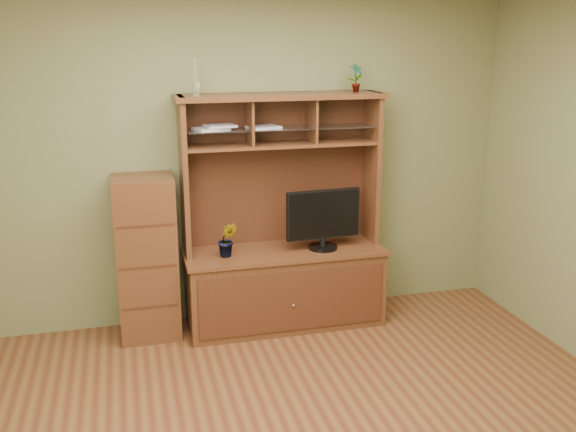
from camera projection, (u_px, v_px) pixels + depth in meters
name	position (u px, v px, depth m)	size (l,w,h in m)	color
room	(313.00, 228.00, 3.40)	(4.54, 4.04, 2.74)	#542B18
media_hutch	(284.00, 263.00, 5.30)	(1.66, 0.61, 1.90)	#422513
monitor	(323.00, 218.00, 5.19)	(0.62, 0.24, 0.49)	black
orchid_plant	(227.00, 239.00, 5.03)	(0.16, 0.13, 0.28)	#28571E
top_plant	(356.00, 77.00, 5.12)	(0.12, 0.08, 0.23)	#3B6D26
reed_diffuser	(196.00, 81.00, 4.81)	(0.06, 0.06, 0.28)	silver
magazines	(231.00, 127.00, 4.97)	(0.70, 0.26, 0.04)	silver
side_cabinet	(147.00, 258.00, 5.04)	(0.47, 0.42, 1.30)	#422513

